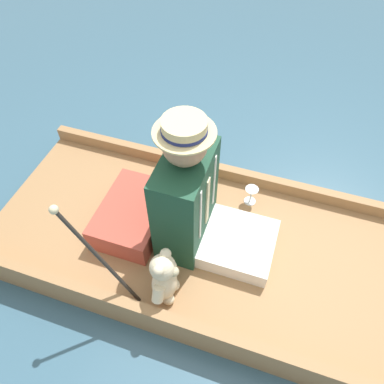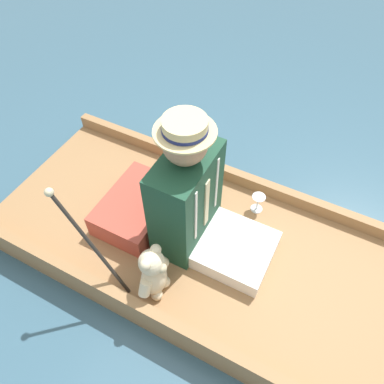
# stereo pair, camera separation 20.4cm
# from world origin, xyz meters

# --- Properties ---
(ground_plane) EXTENTS (16.00, 16.00, 0.00)m
(ground_plane) POSITION_xyz_m (0.00, 0.00, 0.00)
(ground_plane) COLOR #385B70
(punt_boat) EXTENTS (1.19, 2.86, 0.25)m
(punt_boat) POSITION_xyz_m (0.00, 0.00, 0.09)
(punt_boat) COLOR #997047
(punt_boat) RESTS_ON ground_plane
(seat_cushion) EXTENTS (0.55, 0.39, 0.17)m
(seat_cushion) POSITION_xyz_m (0.01, -0.54, 0.24)
(seat_cushion) COLOR #B24738
(seat_cushion) RESTS_ON punt_boat
(seated_person) EXTENTS (0.47, 0.70, 0.92)m
(seated_person) POSITION_xyz_m (-0.01, -0.13, 0.51)
(seated_person) COLOR white
(seated_person) RESTS_ON punt_boat
(teddy_bear) EXTENTS (0.27, 0.16, 0.38)m
(teddy_bear) POSITION_xyz_m (0.40, -0.17, 0.34)
(teddy_bear) COLOR beige
(teddy_bear) RESTS_ON punt_boat
(wine_glass) EXTENTS (0.09, 0.09, 0.13)m
(wine_glass) POSITION_xyz_m (-0.40, 0.13, 0.26)
(wine_glass) COLOR silver
(wine_glass) RESTS_ON punt_boat
(walking_cane) EXTENTS (0.04, 0.35, 0.74)m
(walking_cane) POSITION_xyz_m (0.49, -0.49, 0.59)
(walking_cane) COLOR #2D2823
(walking_cane) RESTS_ON punt_boat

